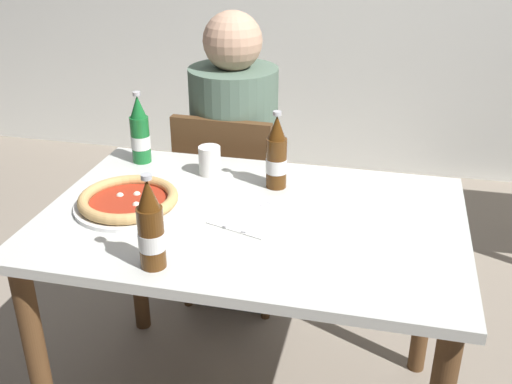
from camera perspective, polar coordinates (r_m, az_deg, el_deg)
The scene contains 9 objects.
dining_table_main at distance 1.78m, azimuth -0.37°, elevation -5.44°, with size 1.20×0.80×0.75m.
chair_behind_table at distance 2.43m, azimuth -2.34°, elevation -0.60°, with size 0.41×0.41×0.85m.
diner_seated at distance 2.43m, azimuth -2.02°, elevation 2.07°, with size 0.34×0.34×1.21m.
pizza_margherita_near at distance 1.80m, azimuth -11.95°, elevation -0.81°, with size 0.32×0.32×0.04m.
beer_bottle_left at distance 1.86m, azimuth 1.95°, elevation 3.43°, with size 0.07×0.07×0.25m.
beer_bottle_center at distance 2.08m, azimuth -10.90°, elevation 5.50°, with size 0.07×0.07×0.25m.
beer_bottle_right at distance 1.47m, azimuth -9.91°, elevation -3.46°, with size 0.07×0.07×0.25m.
napkin_with_cutlery at distance 1.71m, azimuth -0.56°, elevation -2.41°, with size 0.23×0.23×0.01m.
paper_cup at distance 1.97m, azimuth -4.40°, elevation 2.98°, with size 0.07×0.07×0.10m, color white.
Camera 1 is at (0.36, -1.48, 1.56)m, focal length 42.35 mm.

